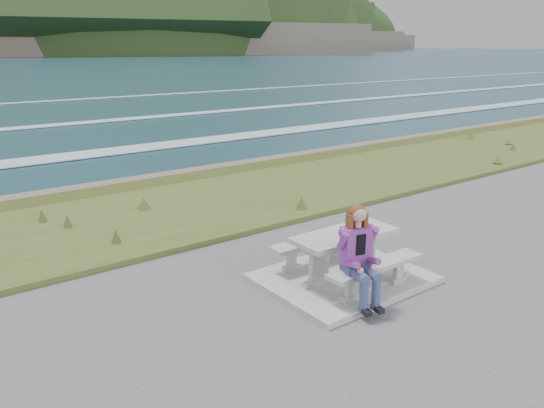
# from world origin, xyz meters

# --- Properties ---
(concrete_slab) EXTENTS (2.60, 2.10, 0.10)m
(concrete_slab) POSITION_xyz_m (0.00, 0.00, 0.05)
(concrete_slab) COLOR gray
(concrete_slab) RESTS_ON ground
(picnic_table) EXTENTS (1.80, 0.75, 0.75)m
(picnic_table) POSITION_xyz_m (0.00, 0.00, 0.68)
(picnic_table) COLOR gray
(picnic_table) RESTS_ON concrete_slab
(bench_landward) EXTENTS (1.80, 0.35, 0.45)m
(bench_landward) POSITION_xyz_m (0.00, -0.70, 0.45)
(bench_landward) COLOR gray
(bench_landward) RESTS_ON concrete_slab
(bench_seaward) EXTENTS (1.80, 0.35, 0.45)m
(bench_seaward) POSITION_xyz_m (0.00, 0.70, 0.45)
(bench_seaward) COLOR gray
(bench_seaward) RESTS_ON concrete_slab
(grass_verge) EXTENTS (160.00, 4.50, 0.22)m
(grass_verge) POSITION_xyz_m (0.00, 5.00, 0.00)
(grass_verge) COLOR #354C1C
(grass_verge) RESTS_ON ground
(shore_drop) EXTENTS (160.00, 0.80, 2.20)m
(shore_drop) POSITION_xyz_m (0.00, 7.90, 0.00)
(shore_drop) COLOR brown
(shore_drop) RESTS_ON ground
(ocean) EXTENTS (1600.00, 1600.00, 0.09)m
(ocean) POSITION_xyz_m (0.00, 25.09, -1.74)
(ocean) COLOR #1C3F50
(ocean) RESTS_ON ground
(headland_range) EXTENTS (729.83, 363.95, 198.62)m
(headland_range) POSITION_xyz_m (190.34, 398.32, 9.93)
(headland_range) COLOR brown
(headland_range) RESTS_ON ground
(seated_woman) EXTENTS (0.58, 0.82, 1.47)m
(seated_woman) POSITION_xyz_m (-0.47, -0.84, 0.64)
(seated_woman) COLOR navy
(seated_woman) RESTS_ON concrete_slab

